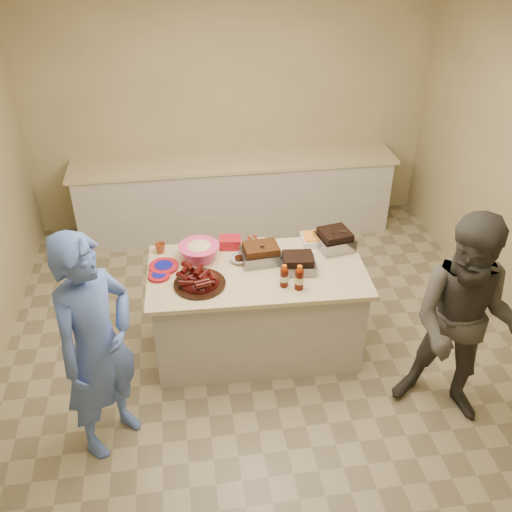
{
  "coord_description": "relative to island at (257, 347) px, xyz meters",
  "views": [
    {
      "loc": [
        -0.63,
        -3.63,
        3.44
      ],
      "look_at": [
        -0.06,
        0.18,
        0.93
      ],
      "focal_mm": 40.0,
      "sensor_mm": 36.0,
      "label": 1
    }
  ],
  "objects": [
    {
      "name": "mac_cheese_dish",
      "position": [
        0.59,
        0.35,
        0.83
      ],
      "size": [
        0.29,
        0.21,
        0.08
      ],
      "primitive_type": "cube",
      "rotation": [
        0.0,
        0.0,
        -0.02
      ],
      "color": "#FF9D28",
      "rests_on": "island"
    },
    {
      "name": "pulled_pork_tray",
      "position": [
        0.05,
        0.12,
        0.83
      ],
      "size": [
        0.34,
        0.27,
        0.1
      ],
      "primitive_type": "cube",
      "rotation": [
        0.0,
        0.0,
        0.08
      ],
      "color": "#47230F",
      "rests_on": "island"
    },
    {
      "name": "guest_blue",
      "position": [
        -1.19,
        -0.8,
        0.0
      ],
      "size": [
        1.73,
        1.62,
        0.42
      ],
      "primitive_type": "imported",
      "rotation": [
        0.0,
        0.0,
        0.85
      ],
      "color": "#4D6CC6",
      "rests_on": "ground"
    },
    {
      "name": "brisket_tray",
      "position": [
        0.32,
        -0.05,
        0.83
      ],
      "size": [
        0.3,
        0.26,
        0.08
      ],
      "primitive_type": "cube",
      "rotation": [
        0.0,
        0.0,
        -0.1
      ],
      "color": "black",
      "rests_on": "island"
    },
    {
      "name": "sauce_bowl",
      "position": [
        -0.13,
        0.14,
        0.83
      ],
      "size": [
        0.15,
        0.05,
        0.15
      ],
      "primitive_type": "imported",
      "rotation": [
        0.0,
        0.0,
        -0.04
      ],
      "color": "silver",
      "rests_on": "island"
    },
    {
      "name": "rib_platter",
      "position": [
        -0.47,
        -0.14,
        0.83
      ],
      "size": [
        0.53,
        0.53,
        0.16
      ],
      "primitive_type": null,
      "rotation": [
        0.0,
        0.0,
        -0.38
      ],
      "color": "#3C0706",
      "rests_on": "island"
    },
    {
      "name": "plate_stack_large",
      "position": [
        -0.75,
        0.13,
        0.83
      ],
      "size": [
        0.25,
        0.25,
        0.03
      ],
      "primitive_type": "cylinder",
      "rotation": [
        0.0,
        0.0,
        -0.04
      ],
      "color": "maroon",
      "rests_on": "island"
    },
    {
      "name": "room",
      "position": [
        0.06,
        -0.13,
        0.0
      ],
      "size": [
        4.5,
        5.0,
        2.7
      ],
      "primitive_type": null,
      "color": "tan",
      "rests_on": "ground"
    },
    {
      "name": "coleslaw_bowl",
      "position": [
        -0.45,
        0.22,
        0.83
      ],
      "size": [
        0.35,
        0.35,
        0.23
      ],
      "primitive_type": null,
      "rotation": [
        0.0,
        0.0,
        -0.04
      ],
      "color": "#D33775",
      "rests_on": "island"
    },
    {
      "name": "plate_stack_small",
      "position": [
        -0.78,
        0.01,
        0.83
      ],
      "size": [
        0.18,
        0.18,
        0.02
      ],
      "primitive_type": "cylinder",
      "rotation": [
        0.0,
        0.0,
        -0.04
      ],
      "color": "maroon",
      "rests_on": "island"
    },
    {
      "name": "guest_gray",
      "position": [
        1.35,
        -0.91,
        0.0
      ],
      "size": [
        1.59,
        1.88,
        0.64
      ],
      "primitive_type": "imported",
      "rotation": [
        0.0,
        0.0,
        -0.55
      ],
      "color": "#46443F",
      "rests_on": "ground"
    },
    {
      "name": "roasting_pan",
      "position": [
        0.7,
        0.23,
        0.83
      ],
      "size": [
        0.33,
        0.33,
        0.11
      ],
      "primitive_type": "cube",
      "rotation": [
        0.0,
        0.0,
        0.18
      ],
      "color": "gray",
      "rests_on": "island"
    },
    {
      "name": "bbq_bottle_a",
      "position": [
        0.28,
        -0.3,
        0.83
      ],
      "size": [
        0.07,
        0.07,
        0.21
      ],
      "primitive_type": "cylinder",
      "rotation": [
        0.0,
        0.0,
        -0.04
      ],
      "color": "#3C0D04",
      "rests_on": "island"
    },
    {
      "name": "island",
      "position": [
        0.0,
        0.0,
        0.0
      ],
      "size": [
        1.79,
        0.99,
        0.83
      ],
      "primitive_type": null,
      "rotation": [
        0.0,
        0.0,
        -0.04
      ],
      "color": "beige",
      "rests_on": "ground"
    },
    {
      "name": "mustard_bottle",
      "position": [
        -0.07,
        0.19,
        0.83
      ],
      "size": [
        0.04,
        0.04,
        0.12
      ],
      "primitive_type": "cylinder",
      "rotation": [
        0.0,
        0.0,
        -0.04
      ],
      "color": "#FFC204",
      "rests_on": "island"
    },
    {
      "name": "bbq_bottle_b",
      "position": [
        0.17,
        -0.25,
        0.83
      ],
      "size": [
        0.07,
        0.07,
        0.19
      ],
      "primitive_type": "cylinder",
      "rotation": [
        0.0,
        0.0,
        -0.04
      ],
      "color": "#3C0D04",
      "rests_on": "island"
    },
    {
      "name": "sausage_plate",
      "position": [
        0.1,
        0.33,
        0.83
      ],
      "size": [
        0.32,
        0.32,
        0.05
      ],
      "primitive_type": "cylinder",
      "rotation": [
        0.0,
        0.0,
        0.11
      ],
      "color": "silver",
      "rests_on": "island"
    },
    {
      "name": "back_counter",
      "position": [
        0.06,
        2.07,
        0.45
      ],
      "size": [
        3.6,
        0.64,
        0.9
      ],
      "primitive_type": null,
      "color": "beige",
      "rests_on": "ground"
    },
    {
      "name": "basket_stack",
      "position": [
        -0.17,
        0.37,
        0.83
      ],
      "size": [
        0.2,
        0.16,
        0.09
      ],
      "primitive_type": "cube",
      "rotation": [
        0.0,
        0.0,
        -0.12
      ],
      "color": "maroon",
      "rests_on": "island"
    },
    {
      "name": "plastic_cup",
      "position": [
        -0.77,
        0.38,
        0.83
      ],
      "size": [
        0.09,
        0.09,
        0.09
      ],
      "primitive_type": "imported",
      "rotation": [
        0.0,
        0.0,
        -0.04
      ],
      "color": "brown",
      "rests_on": "island"
    }
  ]
}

